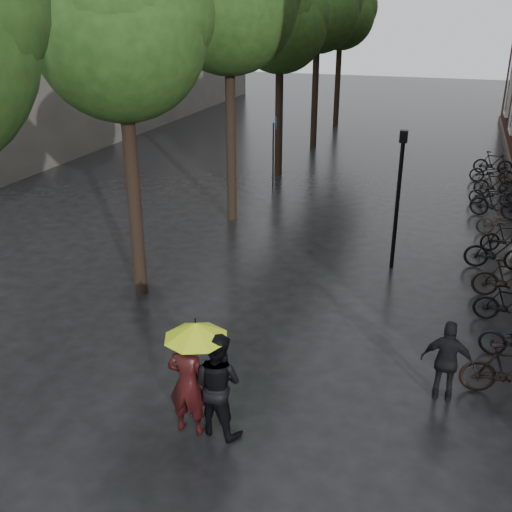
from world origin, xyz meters
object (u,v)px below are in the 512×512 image
at_px(pedestrian_walking, 447,361).
at_px(lamp_post, 399,187).
at_px(parked_bicycles, 500,228).
at_px(person_black, 217,384).
at_px(person_burgundy, 188,383).

bearing_deg(pedestrian_walking, lamp_post, -72.29).
xyz_separation_m(pedestrian_walking, parked_bicycles, (1.26, 8.70, -0.33)).
relative_size(person_black, pedestrian_walking, 1.18).
bearing_deg(person_black, parked_bicycles, -103.02).
bearing_deg(person_black, pedestrian_walking, -138.07).
bearing_deg(person_burgundy, lamp_post, -108.92).
distance_m(person_black, parked_bicycles, 11.89).
bearing_deg(pedestrian_walking, person_black, 33.06).
height_order(person_black, pedestrian_walking, person_black).
height_order(person_black, parked_bicycles, person_black).
relative_size(person_black, parked_bicycles, 0.11).
height_order(person_burgundy, pedestrian_walking, person_burgundy).
xyz_separation_m(parked_bicycles, lamp_post, (-2.87, -2.91, 1.83)).
xyz_separation_m(person_black, pedestrian_walking, (3.59, 2.15, -0.14)).
distance_m(person_burgundy, pedestrian_walking, 4.67).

